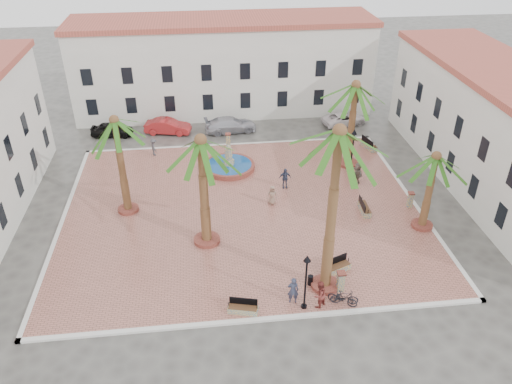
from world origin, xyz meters
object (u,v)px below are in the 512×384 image
Objects in this scene: bollard_se at (341,281)px; car_red at (168,126)px; fountain at (229,165)px; palm_e at (434,166)px; palm_ne at (355,95)px; bollard_n at (228,140)px; pedestrian_fountain_b at (285,178)px; litter_bin at (310,280)px; bicycle_b at (344,297)px; bench_e at (364,208)px; car_black at (112,130)px; lamppost_e at (353,144)px; lamppost_s at (306,273)px; bench_ne at (369,145)px; pedestrian_fountain_a at (272,195)px; palm_nw at (116,131)px; bicycle_a at (343,298)px; pedestrian_north at (154,147)px; car_white at (344,119)px; palm_sw at (201,154)px; cyclist_b at (319,294)px; car_silver at (230,125)px; bench_s at (243,309)px; cyclist_a at (293,290)px; palm_s at (338,149)px; bollard_e at (410,200)px; bench_se at (336,268)px; pedestrian_east at (357,173)px.

car_red is at bearing 114.55° from bollard_se.
palm_e is at bearing -37.62° from fountain.
bollard_n is (-9.96, 4.50, -5.54)m from palm_ne.
pedestrian_fountain_b is at bearing -129.05° from car_red.
bicycle_b is at bearing -49.29° from litter_bin.
palm_ne is 9.41m from bench_e.
lamppost_e is at bearing -112.02° from car_black.
bollard_se is 20.37m from bollard_n.
lamppost_s is (3.08, -16.76, 2.25)m from fountain.
bench_ne is 24.26m from car_black.
bicycle_b is at bearing 158.48° from bench_e.
palm_e is at bearing -19.70° from pedestrian_fountain_a.
palm_nw reaches higher than car_red.
car_red is (-10.66, 24.81, 0.12)m from bicycle_a.
bollard_se is at bearing 10.20° from bicycle_b.
litter_bin is 0.37× the size of bicycle_a.
pedestrian_north is 0.40× the size of car_black.
pedestrian_fountain_b is 14.13m from car_white.
lamppost_e is at bearing 12.21° from bicycle_a.
cyclist_b is (6.12, -6.83, -5.76)m from palm_sw.
palm_sw is at bearing 179.93° from palm_e.
bench_s is at bearing 171.53° from car_silver.
bollard_se is at bearing -161.71° from cyclist_a.
palm_s is at bearing 31.27° from bench_s.
bench_ne is at bearing -112.86° from pedestrian_north.
lamppost_s reaches higher than car_black.
bollard_n is at bearing 40.28° from bench_e.
palm_e is 3.30× the size of cyclist_a.
bollard_se is 1.11× the size of bollard_e.
palm_e is 15.63m from bench_s.
bench_se is 7.28m from bench_e.
fountain is 2.82× the size of pedestrian_fountain_a.
lamppost_s is at bearing -136.69° from bollard_e.
palm_e is at bearing -39.26° from pedestrian_fountain_b.
pedestrian_east is (4.65, 13.26, 0.40)m from bicycle_b.
car_red reaches higher than bench_s.
palm_sw is 15.22m from palm_e.
car_white is (6.72, 23.67, -0.23)m from bollard_se.
car_silver is (-3.97, 22.93, -8.62)m from palm_s.
lamppost_e is 16.09m from cyclist_a.
lamppost_s is 0.95× the size of car_black.
bench_s is 1.11× the size of pedestrian_north.
palm_s is at bearing -169.09° from pedestrian_north.
car_silver is (-4.71, 24.49, 0.09)m from bicycle_b.
bollard_se is 1.92m from cyclist_b.
palm_s is 8.48m from cyclist_b.
car_silver is at bearing 124.61° from palm_e.
palm_ne is at bearing -122.66° from pedestrian_north.
pedestrian_north is at bearing 57.54° from bench_e.
palm_ne is at bearing 38.66° from pedestrian_fountain_a.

